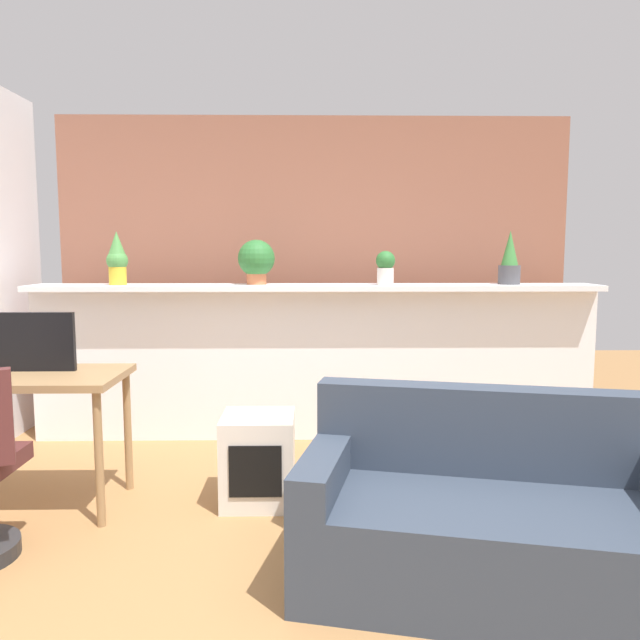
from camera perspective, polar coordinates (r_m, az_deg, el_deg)
ground_plane at (r=2.93m, az=-0.01°, el=-22.44°), size 12.00×12.00×0.00m
divider_wall at (r=4.64m, az=-0.44°, el=-4.11°), size 4.17×0.16×1.12m
plant_shelf at (r=4.53m, az=-0.45°, el=3.05°), size 4.17×0.39×0.04m
brick_wall_behind at (r=5.16m, az=-0.52°, el=4.65°), size 4.17×0.10×2.50m
potted_plant_0 at (r=4.71m, az=-18.31°, el=5.46°), size 0.15×0.15×0.39m
potted_plant_1 at (r=4.57m, az=-5.93°, el=5.56°), size 0.27×0.27×0.33m
potted_plant_2 at (r=4.52m, az=6.09°, el=4.93°), size 0.14×0.14×0.25m
potted_plant_3 at (r=4.77m, az=17.18°, el=5.26°), size 0.16×0.16×0.40m
desk at (r=3.73m, az=-26.08°, el=-5.78°), size 1.10×0.60×0.75m
tv_monitor at (r=3.74m, az=-25.12°, el=-1.84°), size 0.46×0.04×0.33m
side_cube_shelf at (r=3.55m, az=-5.74°, el=-12.71°), size 0.40×0.41×0.50m
couch at (r=2.81m, az=15.47°, el=-17.52°), size 1.69×1.09×0.80m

